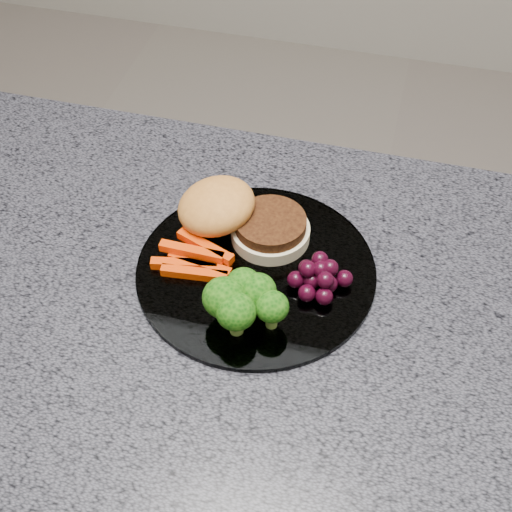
{
  "coord_description": "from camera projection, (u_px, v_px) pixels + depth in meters",
  "views": [
    {
      "loc": [
        0.03,
        -0.43,
        1.48
      ],
      "look_at": [
        -0.1,
        0.06,
        0.93
      ],
      "focal_mm": 50.0,
      "sensor_mm": 36.0,
      "label": 1
    }
  ],
  "objects": [
    {
      "name": "carrot_sticks",
      "position": [
        196.0,
        259.0,
        0.77
      ],
      "size": [
        0.09,
        0.06,
        0.02
      ],
      "rotation": [
        0.0,
        0.0,
        -0.28
      ],
      "color": "#E33803",
      "rests_on": "plate"
    },
    {
      "name": "countertop",
      "position": [
        332.0,
        349.0,
        0.73
      ],
      "size": [
        1.2,
        0.6,
        0.04
      ],
      "primitive_type": "cube",
      "color": "#4A4953",
      "rests_on": "island_cabinet"
    },
    {
      "name": "broccoli",
      "position": [
        243.0,
        299.0,
        0.7
      ],
      "size": [
        0.09,
        0.07,
        0.05
      ],
      "rotation": [
        0.0,
        0.0,
        0.35
      ],
      "color": "olive",
      "rests_on": "plate"
    },
    {
      "name": "grape_bunch",
      "position": [
        319.0,
        277.0,
        0.74
      ],
      "size": [
        0.07,
        0.06,
        0.03
      ],
      "rotation": [
        0.0,
        0.0,
        -0.2
      ],
      "color": "black",
      "rests_on": "plate"
    },
    {
      "name": "burger",
      "position": [
        236.0,
        217.0,
        0.79
      ],
      "size": [
        0.16,
        0.1,
        0.05
      ],
      "rotation": [
        0.0,
        0.0,
        0.06
      ],
      "color": "beige",
      "rests_on": "plate"
    },
    {
      "name": "plate",
      "position": [
        256.0,
        270.0,
        0.77
      ],
      "size": [
        0.26,
        0.26,
        0.01
      ],
      "primitive_type": "cylinder",
      "color": "white",
      "rests_on": "countertop"
    }
  ]
}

